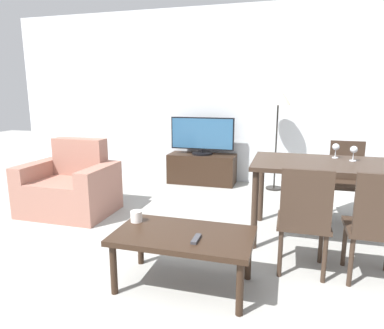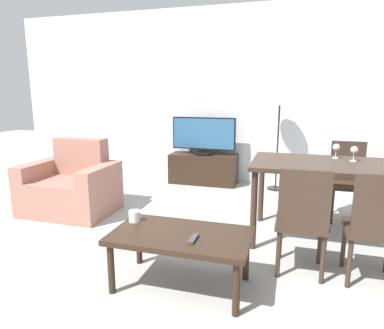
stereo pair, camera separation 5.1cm
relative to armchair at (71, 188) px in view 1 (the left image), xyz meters
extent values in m
plane|color=#9E9E99|center=(1.35, -1.78, -0.30)|extent=(18.00, 18.00, 0.00)
cube|color=silver|center=(1.35, 2.01, 1.05)|extent=(7.11, 0.06, 2.70)
cube|color=#9E6B5B|center=(0.00, -0.04, -0.09)|extent=(0.66, 0.75, 0.41)
cube|color=#9E6B5B|center=(0.00, 0.24, 0.34)|extent=(0.66, 0.20, 0.45)
cube|color=#9E6B5B|center=(-0.42, -0.04, 0.00)|extent=(0.18, 0.75, 0.59)
cube|color=#9E6B5B|center=(0.42, -0.04, 0.00)|extent=(0.18, 0.75, 0.59)
cube|color=black|center=(1.18, 1.73, -0.07)|extent=(1.05, 0.43, 0.46)
cylinder|color=black|center=(1.18, 1.73, 0.18)|extent=(0.32, 0.32, 0.03)
cylinder|color=black|center=(1.18, 1.73, 0.22)|extent=(0.04, 0.04, 0.05)
cube|color=black|center=(1.18, 1.73, 0.49)|extent=(0.99, 0.04, 0.50)
cube|color=#2D5B84|center=(1.18, 1.71, 0.49)|extent=(0.96, 0.01, 0.46)
cube|color=black|center=(1.78, -1.18, 0.10)|extent=(1.01, 0.57, 0.04)
cylinder|color=black|center=(1.33, -1.41, -0.11)|extent=(0.05, 0.05, 0.38)
cylinder|color=black|center=(2.23, -1.41, -0.11)|extent=(0.05, 0.05, 0.38)
cylinder|color=black|center=(1.33, -0.95, -0.11)|extent=(0.05, 0.05, 0.38)
cylinder|color=black|center=(2.23, -0.95, -0.11)|extent=(0.05, 0.05, 0.38)
cube|color=#38281E|center=(2.88, -0.03, 0.46)|extent=(1.45, 0.85, 0.04)
cylinder|color=#38281E|center=(2.21, -0.39, 0.07)|extent=(0.06, 0.06, 0.74)
cylinder|color=#38281E|center=(2.21, 0.33, 0.07)|extent=(0.06, 0.06, 0.74)
cube|color=#38281E|center=(2.62, -0.68, 0.10)|extent=(0.40, 0.40, 0.04)
cylinder|color=#38281E|center=(2.46, -0.52, -0.11)|extent=(0.04, 0.04, 0.39)
cylinder|color=#38281E|center=(2.79, -0.52, -0.11)|extent=(0.04, 0.04, 0.39)
cylinder|color=#38281E|center=(2.46, -0.84, -0.11)|extent=(0.04, 0.04, 0.39)
cylinder|color=#38281E|center=(2.79, -0.84, -0.11)|extent=(0.04, 0.04, 0.39)
cube|color=#38281E|center=(2.62, -0.86, 0.35)|extent=(0.37, 0.04, 0.45)
cube|color=#38281E|center=(3.13, 0.62, 0.10)|extent=(0.40, 0.40, 0.04)
cylinder|color=#38281E|center=(2.97, 0.46, -0.11)|extent=(0.04, 0.04, 0.39)
cylinder|color=#38281E|center=(3.29, 0.46, -0.11)|extent=(0.04, 0.04, 0.39)
cylinder|color=#38281E|center=(2.97, 0.78, -0.11)|extent=(0.04, 0.04, 0.39)
cylinder|color=#38281E|center=(3.29, 0.78, -0.11)|extent=(0.04, 0.04, 0.39)
cube|color=#38281E|center=(3.13, 0.80, 0.35)|extent=(0.37, 0.04, 0.45)
cube|color=#38281E|center=(3.13, -0.68, 0.10)|extent=(0.40, 0.40, 0.04)
cylinder|color=#38281E|center=(2.97, -0.52, -0.11)|extent=(0.04, 0.04, 0.39)
cylinder|color=#38281E|center=(2.97, -0.84, -0.11)|extent=(0.04, 0.04, 0.39)
cube|color=#38281E|center=(3.13, -0.86, 0.35)|extent=(0.37, 0.04, 0.45)
cylinder|color=black|center=(2.31, 1.69, -0.29)|extent=(0.24, 0.24, 0.02)
cylinder|color=black|center=(2.31, 1.69, 0.33)|extent=(0.02, 0.02, 1.22)
cone|color=beige|center=(2.31, 1.69, 1.07)|extent=(0.35, 0.35, 0.26)
cube|color=#38383D|center=(1.90, -1.27, 0.13)|extent=(0.04, 0.15, 0.02)
cylinder|color=white|center=(1.35, -1.06, 0.16)|extent=(0.09, 0.09, 0.09)
cylinder|color=silver|center=(2.93, 0.22, 0.48)|extent=(0.06, 0.06, 0.01)
cylinder|color=silver|center=(2.93, 0.22, 0.52)|extent=(0.01, 0.01, 0.07)
sphere|color=silver|center=(2.93, 0.22, 0.59)|extent=(0.07, 0.07, 0.07)
cylinder|color=silver|center=(3.08, 0.10, 0.48)|extent=(0.06, 0.06, 0.01)
cylinder|color=silver|center=(3.08, 0.10, 0.52)|extent=(0.01, 0.01, 0.07)
sphere|color=silver|center=(3.08, 0.10, 0.59)|extent=(0.07, 0.07, 0.07)
camera|label=1|loc=(2.47, -3.39, 1.12)|focal=32.00mm
camera|label=2|loc=(2.52, -3.38, 1.12)|focal=32.00mm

